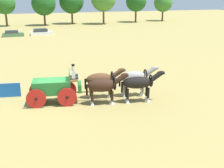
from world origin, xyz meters
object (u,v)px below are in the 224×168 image
object	(u,v)px
draft_horse_rear_off	(104,86)
draft_horse_lead_off	(140,83)
parked_vehicle_c	(13,34)
show_wagon	(54,87)
parked_vehicle_d	(41,32)
draft_horse_lead_near	(135,78)
draft_horse_rear_near	(102,80)

from	to	relation	value
draft_horse_rear_off	draft_horse_lead_off	bearing A→B (deg)	-12.23
draft_horse_lead_off	parked_vehicle_c	xyz separation A→B (m)	(-7.53, 39.28, -0.91)
show_wagon	parked_vehicle_c	xyz separation A→B (m)	(-1.71, 37.35, -0.73)
draft_horse_lead_off	show_wagon	bearing A→B (deg)	161.68
show_wagon	parked_vehicle_d	world-z (taller)	show_wagon
draft_horse_rear_off	draft_horse_lead_near	bearing A→B (deg)	14.31
show_wagon	draft_horse_lead_near	distance (m)	6.12
show_wagon	draft_horse_rear_near	xyz separation A→B (m)	(3.54, -0.10, 0.16)
draft_horse_rear_off	draft_horse_rear_near	bearing A→B (deg)	77.73
draft_horse_lead_near	draft_horse_lead_off	size ratio (longest dim) A/B	0.96
draft_horse_rear_off	parked_vehicle_c	world-z (taller)	draft_horse_rear_off
parked_vehicle_d	draft_horse_rear_near	bearing A→B (deg)	-90.25
parked_vehicle_c	parked_vehicle_d	world-z (taller)	parked_vehicle_d
draft_horse_lead_near	parked_vehicle_d	world-z (taller)	draft_horse_lead_near
draft_horse_lead_near	draft_horse_lead_off	xyz separation A→B (m)	(-0.26, -1.27, -0.03)
draft_horse_lead_near	draft_horse_lead_off	world-z (taller)	draft_horse_lead_near
draft_horse_rear_near	draft_horse_lead_off	world-z (taller)	draft_horse_lead_off
draft_horse_lead_near	parked_vehicle_c	distance (m)	38.81
draft_horse_rear_near	parked_vehicle_d	size ratio (longest dim) A/B	0.71
draft_horse_rear_off	show_wagon	bearing A→B (deg)	157.18
show_wagon	draft_horse_lead_near	xyz separation A→B (m)	(6.08, -0.65, 0.21)
draft_horse_rear_near	parked_vehicle_d	bearing A→B (deg)	89.75
show_wagon	parked_vehicle_d	bearing A→B (deg)	84.40
draft_horse_rear_off	draft_horse_lead_off	distance (m)	2.62
draft_horse_rear_off	parked_vehicle_c	distance (m)	39.05
show_wagon	parked_vehicle_c	bearing A→B (deg)	92.62
show_wagon	parked_vehicle_d	distance (m)	37.94
draft_horse_rear_near	show_wagon	bearing A→B (deg)	178.34
draft_horse_lead_off	parked_vehicle_d	xyz separation A→B (m)	(-2.12, 39.68, -0.89)
draft_horse_rear_near	draft_horse_lead_off	distance (m)	2.92
draft_horse_rear_near	draft_horse_lead_off	bearing A→B (deg)	-38.68
draft_horse_rear_near	draft_horse_lead_near	xyz separation A→B (m)	(2.54, -0.55, 0.05)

